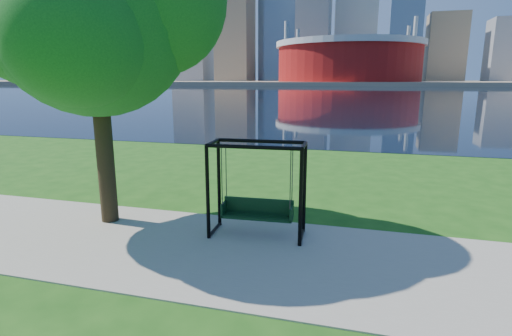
% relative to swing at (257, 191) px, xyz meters
% --- Properties ---
extents(ground, '(900.00, 900.00, 0.00)m').
position_rel_swing_xyz_m(ground, '(0.41, -0.54, -1.03)').
color(ground, '#1E5114').
rests_on(ground, ground).
extents(path, '(120.00, 4.00, 0.03)m').
position_rel_swing_xyz_m(path, '(0.41, -1.04, -1.01)').
color(path, '#9E937F').
rests_on(path, ground).
extents(river, '(900.00, 180.00, 0.02)m').
position_rel_swing_xyz_m(river, '(0.41, 101.46, -1.02)').
color(river, black).
rests_on(river, ground).
extents(far_bank, '(900.00, 228.00, 2.00)m').
position_rel_swing_xyz_m(far_bank, '(0.41, 305.46, -0.03)').
color(far_bank, '#937F60').
rests_on(far_bank, ground).
extents(stadium, '(83.00, 83.00, 32.00)m').
position_rel_swing_xyz_m(stadium, '(-9.59, 234.46, 13.20)').
color(stadium, maroon).
rests_on(stadium, far_bank).
extents(skyline, '(392.00, 66.00, 96.50)m').
position_rel_swing_xyz_m(skyline, '(-3.86, 318.85, 34.86)').
color(skyline, gray).
rests_on(skyline, far_bank).
extents(swing, '(2.13, 1.02, 2.13)m').
position_rel_swing_xyz_m(swing, '(0.00, 0.00, 0.00)').
color(swing, black).
rests_on(swing, ground).
extents(park_tree, '(5.71, 5.16, 7.10)m').
position_rel_swing_xyz_m(park_tree, '(-3.80, -0.03, 3.90)').
color(park_tree, black).
rests_on(park_tree, ground).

